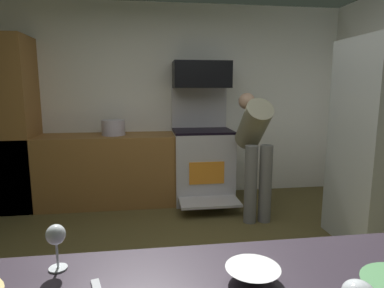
{
  "coord_description": "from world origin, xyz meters",
  "views": [
    {
      "loc": [
        -0.25,
        -2.25,
        1.49
      ],
      "look_at": [
        0.11,
        0.3,
        1.05
      ],
      "focal_mm": 30.7,
      "sensor_mm": 36.0,
      "label": 1
    }
  ],
  "objects_px": {
    "stock_pot": "(113,128)",
    "person_cook": "(254,143)",
    "wine_glass_mid": "(56,237)",
    "mixing_bowl_large": "(253,274)",
    "oven_range": "(202,163)",
    "microwave": "(202,75)"
  },
  "relations": [
    {
      "from": "mixing_bowl_large",
      "to": "stock_pot",
      "type": "relative_size",
      "value": 0.58
    },
    {
      "from": "person_cook",
      "to": "oven_range",
      "type": "bearing_deg",
      "value": 125.65
    },
    {
      "from": "microwave",
      "to": "person_cook",
      "type": "xyz_separation_m",
      "value": [
        0.48,
        -0.77,
        -0.79
      ]
    },
    {
      "from": "person_cook",
      "to": "mixing_bowl_large",
      "type": "relative_size",
      "value": 8.42
    },
    {
      "from": "oven_range",
      "to": "mixing_bowl_large",
      "type": "xyz_separation_m",
      "value": [
        -0.42,
        -3.32,
        0.42
      ]
    },
    {
      "from": "microwave",
      "to": "wine_glass_mid",
      "type": "relative_size",
      "value": 4.78
    },
    {
      "from": "oven_range",
      "to": "stock_pot",
      "type": "distance_m",
      "value": 1.24
    },
    {
      "from": "person_cook",
      "to": "mixing_bowl_large",
      "type": "height_order",
      "value": "person_cook"
    },
    {
      "from": "oven_range",
      "to": "stock_pot",
      "type": "xyz_separation_m",
      "value": [
        -1.14,
        0.02,
        0.49
      ]
    },
    {
      "from": "stock_pot",
      "to": "person_cook",
      "type": "bearing_deg",
      "value": -22.95
    },
    {
      "from": "microwave",
      "to": "stock_pot",
      "type": "xyz_separation_m",
      "value": [
        -1.14,
        -0.08,
        -0.67
      ]
    },
    {
      "from": "oven_range",
      "to": "wine_glass_mid",
      "type": "relative_size",
      "value": 9.63
    },
    {
      "from": "person_cook",
      "to": "stock_pot",
      "type": "xyz_separation_m",
      "value": [
        -1.63,
        0.69,
        0.13
      ]
    },
    {
      "from": "microwave",
      "to": "person_cook",
      "type": "height_order",
      "value": "microwave"
    },
    {
      "from": "oven_range",
      "to": "microwave",
      "type": "distance_m",
      "value": 1.16
    },
    {
      "from": "oven_range",
      "to": "wine_glass_mid",
      "type": "height_order",
      "value": "oven_range"
    },
    {
      "from": "wine_glass_mid",
      "to": "stock_pot",
      "type": "bearing_deg",
      "value": 92.05
    },
    {
      "from": "stock_pot",
      "to": "mixing_bowl_large",
      "type": "bearing_deg",
      "value": -77.7
    },
    {
      "from": "oven_range",
      "to": "person_cook",
      "type": "xyz_separation_m",
      "value": [
        0.48,
        -0.67,
        0.36
      ]
    },
    {
      "from": "mixing_bowl_large",
      "to": "person_cook",
      "type": "bearing_deg",
      "value": 71.21
    },
    {
      "from": "oven_range",
      "to": "mixing_bowl_large",
      "type": "bearing_deg",
      "value": -97.16
    },
    {
      "from": "person_cook",
      "to": "wine_glass_mid",
      "type": "relative_size",
      "value": 9.26
    }
  ]
}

